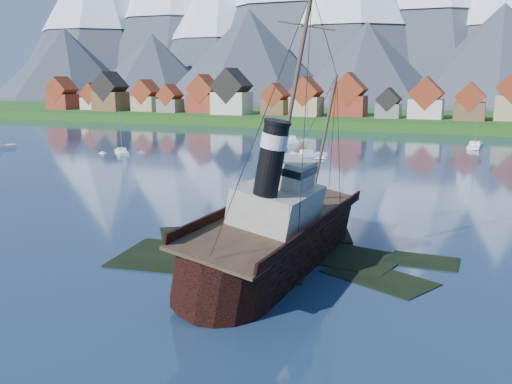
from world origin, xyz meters
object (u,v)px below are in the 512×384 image
at_px(tugboat_wreck, 279,228).
at_px(sailboat_a, 122,152).
at_px(sailboat_e, 475,147).
at_px(sailboat_c, 291,140).
at_px(sailboat_f, 307,155).

distance_m(tugboat_wreck, sailboat_a, 82.16).
height_order(tugboat_wreck, sailboat_e, tugboat_wreck).
bearing_deg(sailboat_e, sailboat_c, -171.50).
bearing_deg(tugboat_wreck, sailboat_f, 107.24).
distance_m(tugboat_wreck, sailboat_f, 71.24).
bearing_deg(sailboat_c, sailboat_f, -92.04).
bearing_deg(sailboat_a, sailboat_c, 9.94).
height_order(sailboat_a, sailboat_f, sailboat_f).
bearing_deg(tugboat_wreck, sailboat_c, 110.16).
height_order(tugboat_wreck, sailboat_c, tugboat_wreck).
bearing_deg(sailboat_c, tugboat_wreck, -99.21).
relative_size(tugboat_wreck, sailboat_e, 2.50).
height_order(tugboat_wreck, sailboat_a, tugboat_wreck).
bearing_deg(sailboat_e, sailboat_f, -133.96).
distance_m(sailboat_a, sailboat_e, 83.21).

